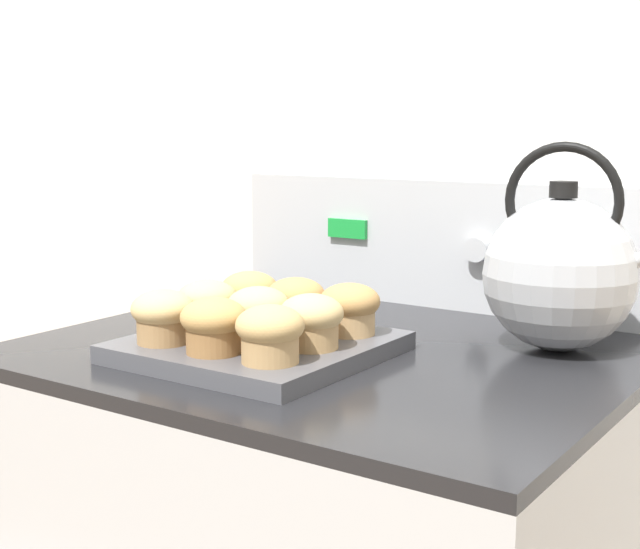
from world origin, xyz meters
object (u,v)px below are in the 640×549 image
muffin_r0_c1 (214,324)px  muffin_r2_c2 (350,308)px  muffin_r0_c2 (270,333)px  muffin_r1_c2 (311,320)px  muffin_r1_c0 (207,304)px  muffin_pan (258,347)px  muffin_r0_c0 (163,315)px  muffin_r1_c1 (258,312)px  muffin_r2_c1 (296,301)px  tea_kettle (561,271)px  muffin_r2_c0 (250,294)px

muffin_r0_c1 → muffin_r2_c2: 0.18m
muffin_r0_c2 → muffin_r1_c2: same height
muffin_r1_c2 → muffin_r1_c0: bearing=179.1°
muffin_pan → muffin_r0_c0: (-0.08, -0.08, 0.04)m
muffin_r1_c1 → muffin_r2_c1: (-0.00, 0.08, 0.00)m
muffin_r0_c1 → tea_kettle: (0.29, 0.32, 0.04)m
muffin_r0_c1 → muffin_r2_c1: 0.16m
muffin_r0_c0 → muffin_r0_c2: size_ratio=1.00×
muffin_pan → muffin_r1_c0: (-0.08, -0.00, 0.04)m
muffin_pan → tea_kettle: tea_kettle is taller
muffin_r0_c0 → muffin_r0_c2: (0.16, 0.00, 0.00)m
muffin_r1_c2 → tea_kettle: size_ratio=0.29×
muffin_pan → tea_kettle: (0.29, 0.24, 0.09)m
muffin_r0_c0 → muffin_r1_c2: 0.18m
muffin_r0_c2 → muffin_r2_c0: 0.23m
muffin_r1_c2 → muffin_r2_c2: bearing=91.0°
muffin_r0_c2 → muffin_r1_c1: 0.11m
muffin_r2_c1 → tea_kettle: 0.33m
muffin_r0_c1 → muffin_r1_c0: bearing=135.1°
muffin_r0_c0 → muffin_r2_c2: bearing=45.7°
tea_kettle → muffin_r1_c0: bearing=-147.3°
muffin_r0_c2 → tea_kettle: tea_kettle is taller
muffin_r1_c1 → muffin_r2_c2: (0.08, 0.08, 0.00)m
muffin_r2_c1 → muffin_r2_c2: 0.08m
muffin_r0_c1 → muffin_r1_c1: 0.08m
muffin_r0_c2 → muffin_r2_c1: (-0.08, 0.16, 0.00)m
muffin_r0_c2 → muffin_r1_c0: 0.18m
muffin_r0_c2 → muffin_r1_c0: same height
muffin_r1_c0 → muffin_r0_c1: bearing=-44.9°
muffin_r2_c0 → tea_kettle: (0.37, 0.16, 0.04)m
muffin_r2_c1 → muffin_r2_c0: bearing=176.3°
muffin_r2_c1 → tea_kettle: (0.29, 0.16, 0.04)m
muffin_r0_c1 → muffin_r2_c2: size_ratio=1.00×
muffin_r0_c2 → tea_kettle: bearing=56.7°
muffin_r2_c0 → muffin_r0_c0: bearing=-89.7°
tea_kettle → muffin_r1_c1: bearing=-140.4°
muffin_r0_c1 → muffin_r0_c2: 0.08m
tea_kettle → muffin_r0_c1: bearing=-131.8°
muffin_r1_c2 → muffin_r2_c0: bearing=151.9°
muffin_r2_c0 → muffin_r2_c2: (0.16, -0.00, 0.00)m
muffin_r0_c1 → muffin_r1_c2: (0.08, 0.08, 0.00)m
muffin_r1_c0 → muffin_r2_c2: (0.16, 0.08, 0.00)m
muffin_r0_c1 → muffin_r2_c0: size_ratio=1.00×
muffin_r2_c0 → muffin_r1_c2: bearing=-28.1°
muffin_r0_c0 → muffin_r2_c1: (0.08, 0.16, 0.00)m
muffin_r2_c1 → muffin_r2_c2: bearing=3.1°
muffin_r1_c1 → muffin_r2_c1: size_ratio=1.00×
muffin_r2_c2 → muffin_r1_c2: bearing=-89.0°
muffin_r1_c0 → muffin_r1_c2: bearing=-0.9°
muffin_r0_c0 → muffin_r1_c1: 0.11m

